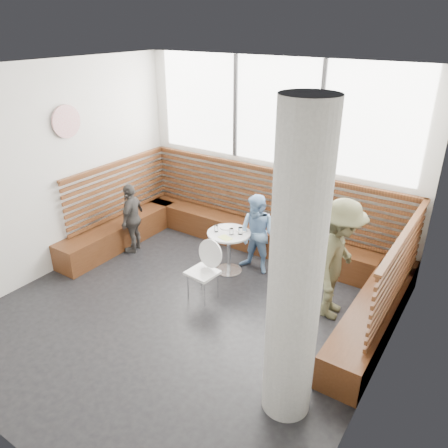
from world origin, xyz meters
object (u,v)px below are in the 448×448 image
Objects in this scene: concrete_column at (296,275)px; child_left at (132,218)px; cafe_table at (229,244)px; cafe_chair at (205,266)px; adult_man at (338,260)px; child_back at (257,235)px.

child_left is at bearing 156.77° from concrete_column.
concrete_column is 2.60× the size of child_left.
concrete_column is at bearing -44.21° from cafe_table.
adult_man is at bearing 26.23° from cafe_chair.
cafe_table is at bearing 103.28° from cafe_chair.
child_back is 2.21m from child_left.
adult_man is at bearing -4.29° from cafe_table.
cafe_chair is 0.71× the size of child_left.
concrete_column is 4.59× the size of cafe_table.
concrete_column reaches higher than cafe_chair.
child_back is at bearing 126.41° from concrete_column.
child_left is (-1.77, -0.31, 0.12)m from cafe_table.
cafe_chair is 1.08m from child_back.
cafe_table is 0.77m from cafe_chair.
child_back is at bearing 37.01° from cafe_table.
adult_man is 1.51m from child_back.
child_back is at bearing 85.31° from child_left.
concrete_column reaches higher than cafe_table.
cafe_table is at bearing 135.79° from concrete_column.
cafe_chair is (0.10, -0.77, 0.01)m from cafe_table.
cafe_table is 0.41× the size of adult_man.
cafe_table is 1.84m from adult_man.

